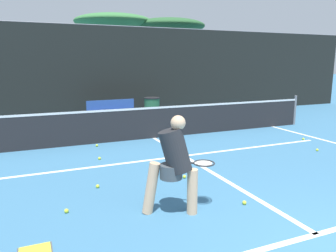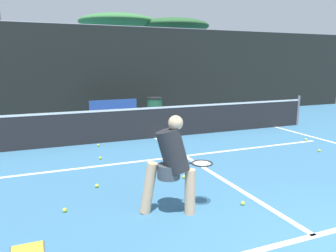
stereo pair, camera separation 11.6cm
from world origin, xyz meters
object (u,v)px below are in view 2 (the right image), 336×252
player_practicing (172,162)px  parked_car (157,94)px  trash_bin (155,109)px  courtside_bench (114,110)px

player_practicing → parked_car: (4.14, 11.73, -0.19)m
trash_bin → courtside_bench: bearing=179.9°
courtside_bench → trash_bin: (1.61, -0.00, -0.03)m
player_practicing → trash_bin: player_practicing is taller
courtside_bench → parked_car: parked_car is taller
courtside_bench → trash_bin: size_ratio=2.06×
courtside_bench → parked_car: 5.10m
parked_car → courtside_bench: bearing=-129.0°
parked_car → trash_bin: bearing=-111.9°
player_practicing → parked_car: player_practicing is taller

